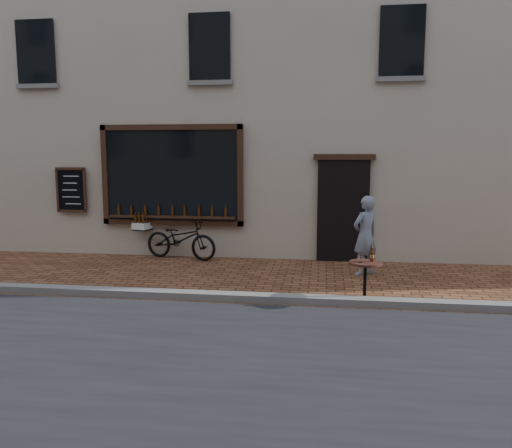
# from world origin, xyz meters

# --- Properties ---
(ground) EXTENTS (90.00, 90.00, 0.00)m
(ground) POSITION_xyz_m (0.00, 0.00, 0.00)
(ground) COLOR #56311C
(ground) RESTS_ON ground
(kerb) EXTENTS (90.00, 0.25, 0.12)m
(kerb) POSITION_xyz_m (0.00, 0.20, 0.06)
(kerb) COLOR slate
(kerb) RESTS_ON ground
(shop_building) EXTENTS (28.00, 6.20, 10.00)m
(shop_building) POSITION_xyz_m (0.00, 6.50, 5.00)
(shop_building) COLOR #BCAE94
(shop_building) RESTS_ON ground
(cargo_bicycle) EXTENTS (2.06, 1.02, 0.97)m
(cargo_bicycle) POSITION_xyz_m (-1.68, 3.21, 0.46)
(cargo_bicycle) COLOR black
(cargo_bicycle) RESTS_ON ground
(bistro_table) EXTENTS (0.51, 0.51, 0.88)m
(bistro_table) POSITION_xyz_m (2.15, 0.35, 0.47)
(bistro_table) COLOR black
(bistro_table) RESTS_ON ground
(pedestrian) EXTENTS (0.67, 0.63, 1.53)m
(pedestrian) POSITION_xyz_m (2.29, 2.26, 0.77)
(pedestrian) COLOR gray
(pedestrian) RESTS_ON ground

